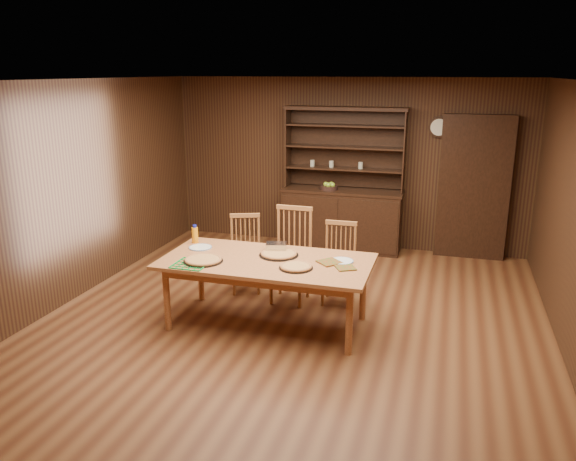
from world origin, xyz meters
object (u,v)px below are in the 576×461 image
(chair_center, at_px, (292,251))
(juice_bottle, at_px, (195,235))
(dining_table, at_px, (267,265))
(chair_right, at_px, (339,260))
(chair_left, at_px, (246,251))
(china_hutch, at_px, (342,211))

(chair_center, height_order, juice_bottle, chair_center)
(chair_center, xyz_separation_m, juice_bottle, (-1.05, -0.44, 0.24))
(dining_table, bearing_deg, juice_bottle, 160.72)
(chair_center, relative_size, chair_right, 1.17)
(chair_left, height_order, juice_bottle, chair_left)
(chair_right, bearing_deg, china_hutch, 98.79)
(dining_table, bearing_deg, chair_center, 86.04)
(chair_center, height_order, chair_right, chair_center)
(china_hutch, height_order, dining_table, china_hutch)
(dining_table, xyz_separation_m, chair_right, (0.62, 0.88, -0.17))
(chair_left, bearing_deg, dining_table, -78.21)
(china_hutch, distance_m, chair_left, 2.18)
(juice_bottle, bearing_deg, dining_table, -19.28)
(chair_center, bearing_deg, chair_left, 170.01)
(dining_table, height_order, juice_bottle, juice_bottle)
(chair_left, xyz_separation_m, chair_right, (1.20, -0.04, 0.00))
(chair_right, xyz_separation_m, juice_bottle, (-1.61, -0.53, 0.33))
(chair_center, distance_m, juice_bottle, 1.16)
(dining_table, bearing_deg, chair_left, 122.63)
(dining_table, relative_size, chair_left, 2.30)
(dining_table, xyz_separation_m, chair_center, (0.05, 0.79, -0.08))
(chair_center, bearing_deg, dining_table, -92.44)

